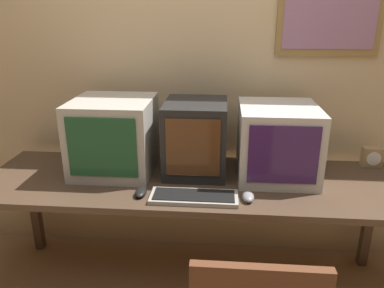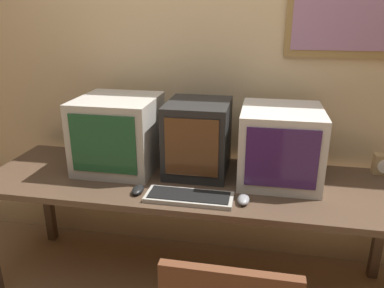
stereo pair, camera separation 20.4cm
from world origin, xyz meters
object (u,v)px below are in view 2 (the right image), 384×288
Objects in this scene: monitor_right at (280,145)px; mouse_near_keyboard at (243,199)px; monitor_center at (198,137)px; desk_clock at (384,164)px; monitor_left at (119,133)px; mouse_far_corner at (138,190)px; keyboard_main at (189,197)px.

mouse_near_keyboard is at bearing -117.42° from monitor_right.
desk_clock is at bearing 8.52° from monitor_center.
monitor_center is (0.47, 0.03, -0.01)m from monitor_left.
monitor_center is 0.46m from monitor_right.
monitor_left is at bearing -173.14° from desk_clock.
desk_clock is (1.55, 0.19, -0.16)m from monitor_left.
mouse_far_corner is (0.22, -0.32, -0.20)m from monitor_left.
mouse_near_keyboard is at bearing -50.27° from monitor_center.
monitor_center is 3.55× the size of desk_clock.
monitor_left is at bearing 156.98° from mouse_near_keyboard.
monitor_right reaches higher than mouse_near_keyboard.
keyboard_main is (-0.45, -0.34, -0.19)m from monitor_right.
mouse_near_keyboard is (0.77, -0.33, -0.20)m from monitor_left.
monitor_center is at bearing 129.73° from mouse_near_keyboard.
monitor_center is 0.87× the size of monitor_right.
mouse_near_keyboard is at bearing -23.02° from monitor_left.
keyboard_main is 3.77× the size of desk_clock.
desk_clock reaches higher than keyboard_main.
monitor_left is 0.48m from monitor_center.
keyboard_main is at bearing -177.55° from mouse_near_keyboard.
monitor_left reaches higher than mouse_near_keyboard.
desk_clock reaches higher than mouse_near_keyboard.
monitor_right reaches higher than mouse_far_corner.
keyboard_main is at bearing -4.03° from mouse_far_corner.
mouse_far_corner is at bearing -159.25° from desk_clock.
monitor_right is at bearing 37.72° from keyboard_main.
monitor_right is 4.07× the size of desk_clock.
monitor_right is 0.59m from keyboard_main.
mouse_near_keyboard is at bearing -0.82° from mouse_far_corner.
monitor_center is 4.04× the size of mouse_near_keyboard.
mouse_far_corner is at bearing -155.79° from monitor_right.
monitor_left is 4.33× the size of mouse_far_corner.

